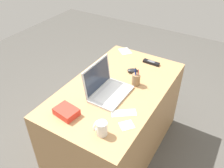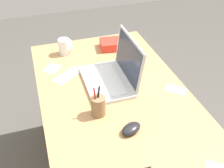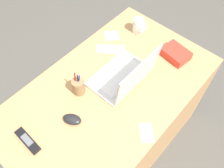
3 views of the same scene
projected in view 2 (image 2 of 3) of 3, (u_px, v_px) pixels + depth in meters
name	position (u px, v px, depth m)	size (l,w,h in m)	color
desk	(115.00, 142.00, 1.59)	(1.28, 0.75, 0.74)	tan
laptop	(113.00, 74.00, 1.42)	(0.35, 0.26, 0.25)	silver
computer_mouse	(131.00, 129.00, 1.15)	(0.06, 0.10, 0.03)	black
coffee_mug_white	(65.00, 46.00, 1.66)	(0.07, 0.08, 0.10)	white
pen_holder	(98.00, 106.00, 1.22)	(0.07, 0.07, 0.16)	olive
snack_bag	(113.00, 44.00, 1.73)	(0.12, 0.16, 0.05)	red
paper_note_near_laptop	(176.00, 90.00, 1.39)	(0.10, 0.06, 0.00)	white
paper_note_left	(68.00, 75.00, 1.50)	(0.07, 0.18, 0.00)	white
paper_note_right	(52.00, 68.00, 1.55)	(0.09, 0.08, 0.00)	white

